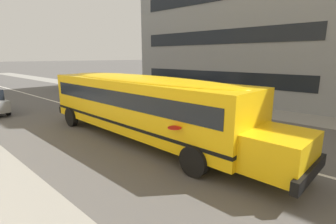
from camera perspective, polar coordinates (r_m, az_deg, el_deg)
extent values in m
plane|color=#54514F|center=(10.55, 11.82, -7.83)|extent=(400.00, 400.00, 0.00)
cube|color=gray|center=(17.27, 24.89, -0.72)|extent=(120.00, 3.00, 0.01)
cube|color=silver|center=(10.55, 11.82, -7.81)|extent=(110.00, 0.16, 0.01)
cube|color=yellow|center=(11.14, -6.78, 1.86)|extent=(10.89, 2.71, 2.17)
cube|color=yellow|center=(7.73, 24.33, -8.23)|extent=(1.62, 2.10, 1.08)
cube|color=black|center=(7.67, 29.71, -11.90)|extent=(0.25, 2.47, 0.35)
cube|color=black|center=(15.88, -19.38, 1.12)|extent=(0.25, 2.47, 0.35)
cube|color=black|center=(11.08, -6.83, 3.84)|extent=(10.24, 2.74, 0.63)
cube|color=black|center=(11.28, -6.69, -1.34)|extent=(10.91, 2.74, 0.12)
ellipsoid|color=yellow|center=(10.99, -6.92, 7.42)|extent=(10.45, 2.51, 0.35)
cylinder|color=red|center=(7.76, 1.51, -3.62)|extent=(0.44, 0.44, 0.03)
cylinder|color=black|center=(9.77, 14.96, -6.62)|extent=(0.99, 0.30, 0.99)
cylinder|color=black|center=(7.83, 5.94, -11.14)|extent=(0.99, 0.30, 0.99)
cylinder|color=black|center=(15.34, -12.90, 0.45)|extent=(0.99, 0.30, 0.99)
cylinder|color=black|center=(14.18, -21.22, -1.07)|extent=(0.99, 0.30, 0.99)
cylinder|color=black|center=(18.58, -32.76, 0.23)|extent=(0.61, 0.20, 0.60)
cube|color=maroon|center=(21.39, -7.76, 4.47)|extent=(3.94, 1.80, 0.70)
cube|color=black|center=(21.42, -8.06, 6.28)|extent=(2.24, 1.62, 0.64)
cylinder|color=black|center=(21.00, -3.70, 3.44)|extent=(0.60, 0.20, 0.60)
cylinder|color=black|center=(19.91, -7.33, 2.86)|extent=(0.60, 0.20, 0.60)
cylinder|color=black|center=(22.97, -8.08, 4.13)|extent=(0.60, 0.20, 0.60)
cylinder|color=black|center=(21.98, -11.58, 3.62)|extent=(0.60, 0.20, 0.60)
cube|color=black|center=(29.95, -20.31, 6.11)|extent=(3.96, 1.85, 0.70)
cube|color=black|center=(30.02, -20.55, 7.39)|extent=(2.26, 1.65, 0.64)
cylinder|color=black|center=(29.30, -17.55, 5.49)|extent=(0.61, 0.20, 0.60)
cylinder|color=black|center=(28.44, -20.44, 5.08)|extent=(0.61, 0.20, 0.60)
cylinder|color=black|center=(31.52, -20.10, 5.77)|extent=(0.61, 0.20, 0.60)
cylinder|color=black|center=(30.73, -22.85, 5.39)|extent=(0.61, 0.20, 0.60)
cube|color=black|center=(20.84, 10.70, 7.67)|extent=(14.96, 0.04, 1.10)
cube|color=black|center=(20.82, 11.07, 16.47)|extent=(14.96, 0.04, 1.10)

